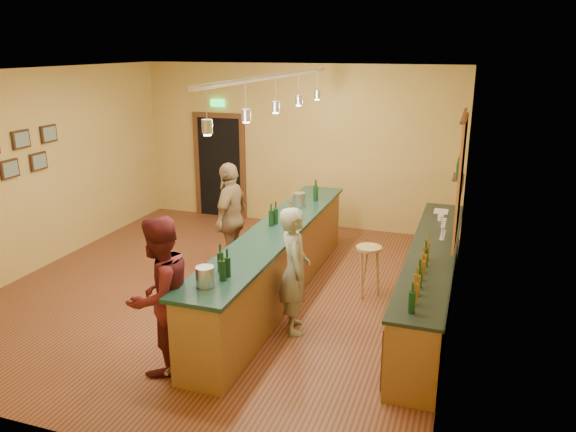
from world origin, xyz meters
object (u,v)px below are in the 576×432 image
(customer_a, at_px, (160,296))
(bar_stool, at_px, (369,256))
(tasting_bar, at_px, (276,258))
(bartender, at_px, (294,270))
(back_counter, at_px, (431,280))
(customer_b, at_px, (231,218))

(customer_a, height_order, bar_stool, customer_a)
(tasting_bar, xyz_separation_m, bar_stool, (1.24, 0.49, 0.01))
(tasting_bar, height_order, bartender, bartender)
(tasting_bar, height_order, customer_a, customer_a)
(back_counter, bearing_deg, customer_b, 170.83)
(back_counter, bearing_deg, bar_stool, 161.50)
(customer_b, bearing_deg, bartender, 43.73)
(back_counter, height_order, bar_stool, back_counter)
(customer_b, bearing_deg, bar_stool, 83.04)
(customer_a, relative_size, customer_b, 1.00)
(tasting_bar, bearing_deg, customer_a, -104.27)
(back_counter, height_order, tasting_bar, tasting_bar)
(tasting_bar, distance_m, bartender, 1.04)
(bartender, height_order, customer_a, customer_a)
(bar_stool, bearing_deg, back_counter, -18.50)
(bartender, bearing_deg, tasting_bar, 9.78)
(tasting_bar, bearing_deg, bar_stool, 21.36)
(tasting_bar, xyz_separation_m, bartender, (0.55, -0.85, 0.22))
(tasting_bar, bearing_deg, customer_b, 145.72)
(customer_b, xyz_separation_m, bar_stool, (2.26, -0.21, -0.29))
(customer_a, bearing_deg, tasting_bar, 178.81)
(back_counter, relative_size, customer_a, 2.52)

